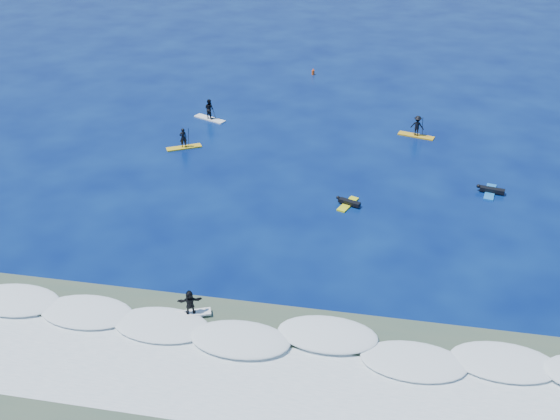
% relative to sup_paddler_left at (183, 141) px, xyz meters
% --- Properties ---
extents(ground, '(160.00, 160.00, 0.00)m').
position_rel_sup_paddler_left_xyz_m(ground, '(8.33, -9.91, -0.59)').
color(ground, '#030F47').
rests_on(ground, ground).
extents(shallow_water, '(90.00, 13.00, 0.01)m').
position_rel_sup_paddler_left_xyz_m(shallow_water, '(8.33, -23.91, -0.58)').
color(shallow_water, '#3D5442').
rests_on(shallow_water, ground).
extents(breaking_wave, '(40.00, 6.00, 0.30)m').
position_rel_sup_paddler_left_xyz_m(breaking_wave, '(8.33, -19.91, -0.59)').
color(breaking_wave, white).
rests_on(breaking_wave, ground).
extents(whitewater, '(34.00, 5.00, 0.02)m').
position_rel_sup_paddler_left_xyz_m(whitewater, '(8.33, -22.91, -0.59)').
color(whitewater, silver).
rests_on(whitewater, ground).
extents(sup_paddler_left, '(2.67, 1.89, 1.88)m').
position_rel_sup_paddler_left_xyz_m(sup_paddler_left, '(0.00, 0.00, 0.00)').
color(sup_paddler_left, yellow).
rests_on(sup_paddler_left, ground).
extents(sup_paddler_center, '(2.99, 1.91, 2.07)m').
position_rel_sup_paddler_left_xyz_m(sup_paddler_center, '(0.36, 6.00, 0.19)').
color(sup_paddler_center, white).
rests_on(sup_paddler_center, ground).
extents(sup_paddler_right, '(2.95, 1.47, 2.01)m').
position_rel_sup_paddler_left_xyz_m(sup_paddler_right, '(17.65, 5.47, 0.20)').
color(sup_paddler_right, gold).
rests_on(sup_paddler_right, ground).
extents(prone_paddler_near, '(1.64, 2.18, 0.44)m').
position_rel_sup_paddler_left_xyz_m(prone_paddler_near, '(13.21, -6.57, -0.44)').
color(prone_paddler_near, yellow).
rests_on(prone_paddler_near, ground).
extents(prone_paddler_far, '(1.86, 2.42, 0.49)m').
position_rel_sup_paddler_left_xyz_m(prone_paddler_far, '(22.48, -3.22, -0.42)').
color(prone_paddler_far, blue).
rests_on(prone_paddler_far, ground).
extents(wave_surfer, '(2.03, 1.19, 1.42)m').
position_rel_sup_paddler_left_xyz_m(wave_surfer, '(6.50, -19.07, 0.22)').
color(wave_surfer, white).
rests_on(wave_surfer, breaking_wave).
extents(marker_buoy, '(0.29, 0.29, 0.70)m').
position_rel_sup_paddler_left_xyz_m(marker_buoy, '(7.44, 19.44, -0.28)').
color(marker_buoy, '#EF4D15').
rests_on(marker_buoy, ground).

